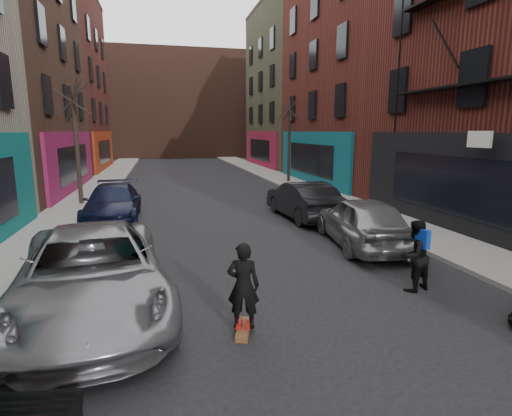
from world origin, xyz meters
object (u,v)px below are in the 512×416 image
tree_left_far (76,135)px  parked_right_end (303,200)px  pedestrian (415,255)px  parked_right_far (362,221)px  skateboarder (243,285)px  tree_right_far (289,131)px  parked_left_end (113,203)px  parked_left_far (92,273)px  skateboard (244,329)px

tree_left_far → parked_right_end: size_ratio=1.40×
pedestrian → parked_right_far: bearing=-114.7°
parked_right_far → parked_right_end: size_ratio=1.00×
skateboarder → pedestrian: (4.11, 0.99, -0.06)m
tree_right_far → parked_left_end: tree_right_far is taller
parked_left_far → parked_right_end: size_ratio=1.28×
parked_left_far → skateboarder: size_ratio=3.80×
parked_right_far → parked_right_end: bearing=-77.4°
skateboard → skateboarder: size_ratio=0.51×
tree_right_far → parked_right_far: 15.77m
parked_right_end → skateboard: (-4.31, -8.77, -0.72)m
parked_left_far → skateboard: parked_left_far is taller
parked_right_end → pedestrian: pedestrian is taller
tree_left_far → skateboarder: tree_left_far is taller
tree_left_far → skateboarder: size_ratio=4.15×
tree_left_far → parked_right_end: 11.00m
skateboard → parked_left_end: bearing=125.0°
parked_right_end → pedestrian: 7.78m
tree_right_far → skateboarder: tree_right_far is taller
tree_left_far → parked_right_far: size_ratio=1.40×
parked_left_end → skateboarder: skateboarder is taller
tree_left_far → pedestrian: size_ratio=4.01×
tree_right_far → parked_right_end: 11.80m
parked_left_far → parked_left_end: bearing=86.2°
skateboard → parked_right_end: bearing=81.0°
tree_right_far → skateboarder: bearing=-110.2°
tree_right_far → parked_left_far: bearing=-118.6°
parked_right_far → tree_right_far: bearing=-92.4°
parked_left_end → skateboard: parked_left_end is taller
parked_left_end → parked_right_far: (7.94, -5.54, 0.07)m
pedestrian → skateboarder: bearing=-1.6°
parked_left_end → pedestrian: size_ratio=3.06×
tree_left_far → parked_left_end: bearing=-63.8°
tree_right_far → parked_right_far: bearing=-99.7°
tree_right_far → pedestrian: (-3.20, -18.85, -2.71)m
parked_right_far → parked_right_end: (-0.39, 4.24, -0.03)m
skateboarder → parked_left_far: bearing=-11.2°
skateboard → pedestrian: pedestrian is taller
parked_left_end → parked_right_far: bearing=-34.7°
parked_left_end → skateboard: 10.59m
tree_right_far → skateboard: (-7.31, -19.84, -3.48)m
parked_right_far → skateboard: size_ratio=5.81×
skateboarder → parked_right_end: bearing=-99.0°
tree_right_far → parked_left_far: tree_right_far is taller
parked_left_end → tree_left_far: bearing=116.4°
parked_left_far → parked_left_end: size_ratio=1.20×
tree_right_far → tree_left_far: bearing=-154.2°
parked_right_far → parked_right_end: 4.26m
pedestrian → skateboard: bearing=-1.6°
parked_right_end → parked_left_end: bearing=-13.4°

